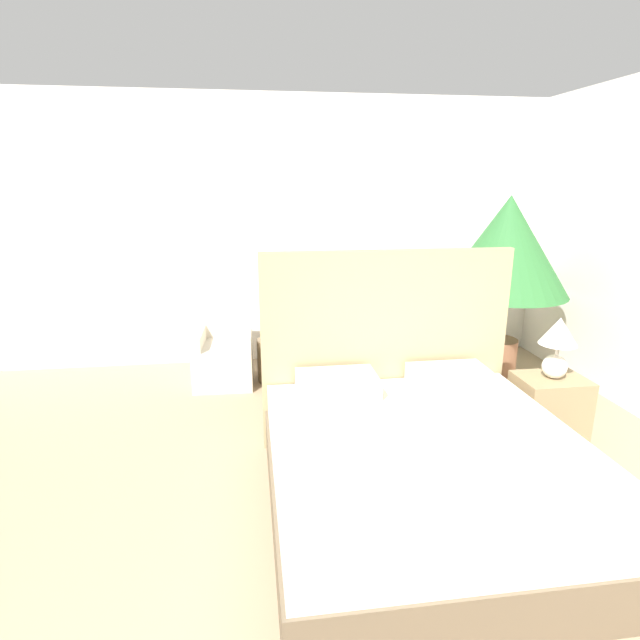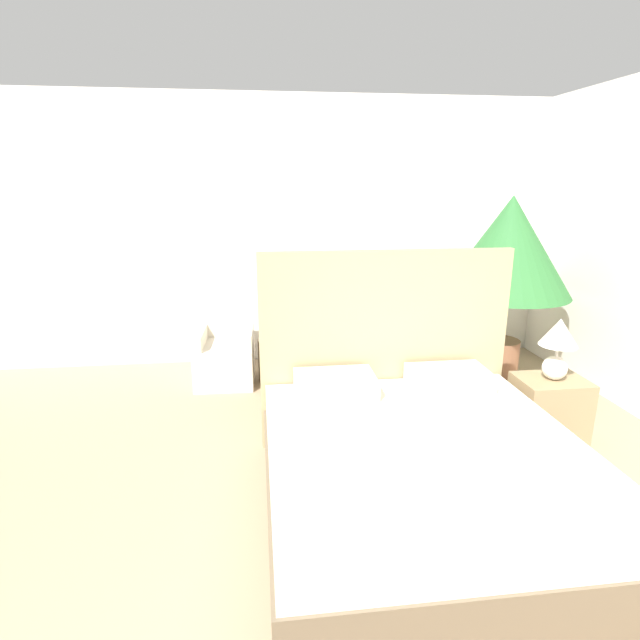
# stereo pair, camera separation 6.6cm
# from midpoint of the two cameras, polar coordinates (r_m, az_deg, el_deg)

# --- Properties ---
(wall_back) EXTENTS (10.00, 0.06, 2.90)m
(wall_back) POSITION_cam_midpoint_polar(r_m,az_deg,el_deg) (5.64, -2.40, 9.89)
(wall_back) COLOR white
(wall_back) RESTS_ON ground_plane
(bed) EXTENTS (1.91, 1.97, 1.53)m
(bed) POSITION_cam_midpoint_polar(r_m,az_deg,el_deg) (3.29, 10.86, -15.69)
(bed) COLOR brown
(bed) RESTS_ON ground_plane
(armchair_near_window_left) EXTENTS (0.60, 0.63, 0.82)m
(armchair_near_window_left) POSITION_cam_midpoint_polar(r_m,az_deg,el_deg) (5.22, -11.29, -4.23)
(armchair_near_window_left) COLOR beige
(armchair_near_window_left) RESTS_ON ground_plane
(armchair_near_window_right) EXTENTS (0.66, 0.68, 0.82)m
(armchair_near_window_right) POSITION_cam_midpoint_polar(r_m,az_deg,el_deg) (5.25, -0.65, -3.81)
(armchair_near_window_right) COLOR beige
(armchair_near_window_right) RESTS_ON ground_plane
(potted_palm) EXTENTS (1.28, 1.28, 1.88)m
(potted_palm) POSITION_cam_midpoint_polar(r_m,az_deg,el_deg) (5.46, 20.18, 7.51)
(potted_palm) COLOR brown
(potted_palm) RESTS_ON ground_plane
(nightstand) EXTENTS (0.51, 0.39, 0.55)m
(nightstand) POSITION_cam_midpoint_polar(r_m,az_deg,el_deg) (4.34, 24.20, -9.40)
(nightstand) COLOR #937A56
(nightstand) RESTS_ON ground_plane
(table_lamp) EXTENTS (0.28, 0.28, 0.48)m
(table_lamp) POSITION_cam_midpoint_polar(r_m,az_deg,el_deg) (4.15, 25.14, -2.18)
(table_lamp) COLOR white
(table_lamp) RESTS_ON nightstand
(side_table) EXTENTS (0.30, 0.30, 0.45)m
(side_table) POSITION_cam_midpoint_polar(r_m,az_deg,el_deg) (5.20, -5.91, -4.59)
(side_table) COLOR brown
(side_table) RESTS_ON ground_plane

